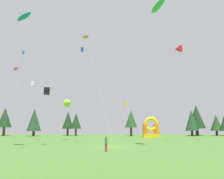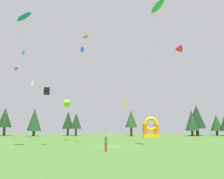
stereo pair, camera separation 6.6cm
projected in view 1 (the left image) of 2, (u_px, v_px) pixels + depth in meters
ground_plane at (111, 147)px, 34.86m from camera, size 120.00×120.00×0.00m
kite_lime_delta at (68, 103)px, 52.98m from camera, size 3.04×2.33×9.06m
kite_yellow_box at (126, 103)px, 65.11m from camera, size 2.74×3.12×9.75m
kite_green_parafoil at (158, 6)px, 37.17m from camera, size 3.93×8.82×22.25m
kite_cyan_diamond at (23, 54)px, 46.76m from camera, size 1.09×5.45×17.69m
kite_teal_parafoil at (24, 17)px, 35.57m from camera, size 5.05×4.12×19.83m
kite_blue_box at (82, 50)px, 54.88m from camera, size 4.78×0.71×20.92m
kite_black_box at (47, 91)px, 38.24m from camera, size 3.73×1.69×9.08m
kite_pink_parafoil at (16, 69)px, 61.74m from camera, size 5.79×7.42×18.31m
kite_orange_parafoil at (86, 37)px, 44.04m from camera, size 6.05×7.69×19.60m
kite_white_box at (33, 84)px, 60.53m from camera, size 2.59×0.61×14.28m
kite_red_delta at (178, 49)px, 50.79m from camera, size 5.28×5.18×20.06m
person_near_camera at (106, 142)px, 28.14m from camera, size 0.34×0.34×1.76m
inflatable_yellow_castle at (151, 130)px, 65.11m from camera, size 4.07×3.79×5.55m
tree_row_0 at (5, 118)px, 78.46m from camera, size 4.56×4.56×9.10m
tree_row_1 at (34, 120)px, 76.45m from camera, size 4.49×4.49×8.72m
tree_row_2 at (68, 120)px, 81.03m from camera, size 3.88×3.88×8.03m
tree_row_3 at (76, 121)px, 77.85m from camera, size 3.46×3.46×7.30m
tree_row_4 at (131, 119)px, 76.60m from camera, size 3.93×3.93×8.20m
tree_row_5 at (191, 120)px, 76.08m from camera, size 4.15×4.15×8.25m
tree_row_6 at (196, 117)px, 80.16m from camera, size 5.71×5.71×10.12m
tree_row_7 at (216, 123)px, 79.26m from camera, size 3.95×3.95×6.92m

